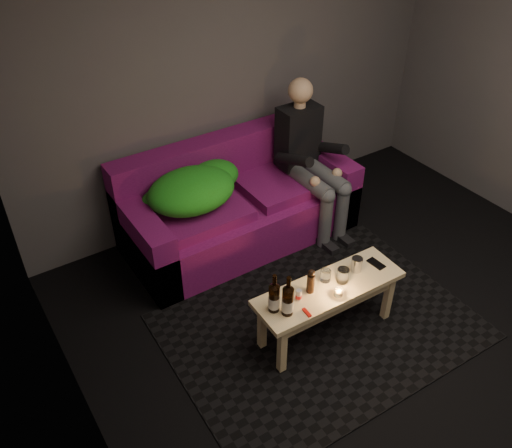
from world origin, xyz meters
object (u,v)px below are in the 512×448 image
at_px(beer_bottle_b, 288,300).
at_px(steel_cup, 357,264).
at_px(sofa, 237,206).
at_px(person, 309,156).
at_px(beer_bottle_a, 274,297).
at_px(coffee_table, 329,295).

xyz_separation_m(beer_bottle_b, steel_cup, (0.64, 0.07, -0.06)).
bearing_deg(sofa, person, -14.24).
bearing_deg(sofa, steel_cup, -82.00).
bearing_deg(beer_bottle_b, person, 47.79).
xyz_separation_m(beer_bottle_a, beer_bottle_b, (0.05, -0.07, 0.00)).
xyz_separation_m(sofa, steel_cup, (0.18, -1.28, 0.19)).
xyz_separation_m(person, beer_bottle_b, (-1.08, -1.19, -0.12)).
xyz_separation_m(sofa, person, (0.62, -0.16, 0.37)).
bearing_deg(coffee_table, beer_bottle_a, 176.34).
height_order(coffee_table, beer_bottle_b, beer_bottle_b).
bearing_deg(person, coffee_table, -121.36).
xyz_separation_m(coffee_table, beer_bottle_b, (-0.38, -0.04, 0.19)).
bearing_deg(beer_bottle_a, person, 44.65).
bearing_deg(beer_bottle_b, coffee_table, 6.35).
xyz_separation_m(person, steel_cup, (-0.44, -1.12, -0.18)).
distance_m(coffee_table, beer_bottle_a, 0.47).
height_order(beer_bottle_b, steel_cup, beer_bottle_b).
bearing_deg(beer_bottle_b, beer_bottle_a, 127.86).
height_order(person, beer_bottle_b, person).
xyz_separation_m(beer_bottle_a, steel_cup, (0.69, -0.00, -0.05)).
distance_m(person, steel_cup, 1.22).
distance_m(person, beer_bottle_b, 1.61).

